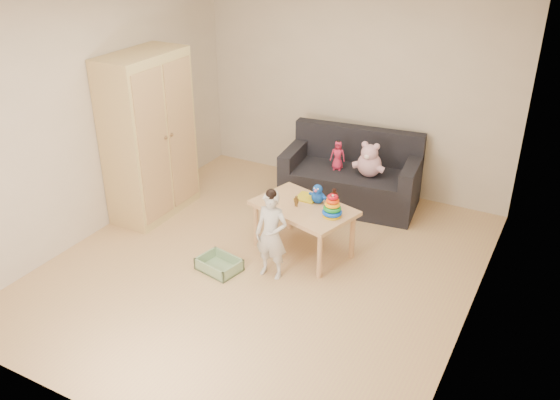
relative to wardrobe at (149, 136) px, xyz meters
The scene contains 13 objects.
room 1.82m from the wardrobe, 14.21° to the right, with size 4.50×4.50×4.50m.
wardrobe is the anchor object (origin of this frame).
sofa 2.44m from the wardrobe, 32.74° to the left, with size 1.58×0.79×0.45m, color black.
play_table 2.06m from the wardrobe, ahead, with size 1.01×0.64×0.53m, color tan.
storage_bin 1.78m from the wardrobe, 27.50° to the right, with size 0.41×0.31×0.12m, color gray, non-canonical shape.
toddler 2.01m from the wardrobe, 16.05° to the right, with size 0.33×0.22×0.89m, color beige.
pink_bear 2.53m from the wardrobe, 28.78° to the left, with size 0.31×0.26×0.35m, color #DBA1B5, non-canonical shape.
doll 2.19m from the wardrobe, 33.81° to the left, with size 0.18×0.12×0.35m, color #CE264D.
ring_stacker 2.31m from the wardrobe, ahead, with size 0.20×0.20×0.23m.
brown_bottle 2.26m from the wardrobe, ahead, with size 0.07×0.07×0.21m.
blue_plush 2.07m from the wardrobe, ahead, with size 0.17×0.14×0.21m, color blue, non-canonical shape.
wooden_figure 1.91m from the wardrobe, ahead, with size 0.05×0.04×0.12m, color brown, non-canonical shape.
yellow_book 1.95m from the wardrobe, ahead, with size 0.22×0.22×0.02m, color yellow.
Camera 1 is at (2.54, -4.38, 3.32)m, focal length 38.00 mm.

